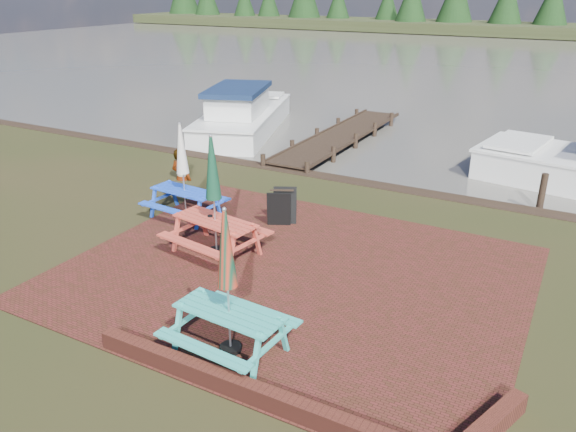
# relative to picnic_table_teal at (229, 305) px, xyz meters

# --- Properties ---
(ground) EXTENTS (120.00, 120.00, 0.00)m
(ground) POSITION_rel_picnic_table_teal_xyz_m (-0.34, 1.77, -0.87)
(ground) COLOR black
(ground) RESTS_ON ground
(paving) EXTENTS (9.00, 7.50, 0.02)m
(paving) POSITION_rel_picnic_table_teal_xyz_m (-0.34, 2.77, -0.86)
(paving) COLOR #381B11
(paving) RESTS_ON ground
(brick_wall) EXTENTS (6.21, 1.79, 0.30)m
(brick_wall) POSITION_rel_picnic_table_teal_xyz_m (1.80, -0.65, -0.72)
(brick_wall) COLOR #4C1E16
(brick_wall) RESTS_ON ground
(water) EXTENTS (120.00, 60.00, 0.02)m
(water) POSITION_rel_picnic_table_teal_xyz_m (-0.34, 38.77, -0.87)
(water) COLOR #47443D
(water) RESTS_ON ground
(far_treeline) EXTENTS (120.00, 10.00, 8.10)m
(far_treeline) POSITION_rel_picnic_table_teal_xyz_m (-0.34, 67.77, 2.42)
(far_treeline) COLOR black
(far_treeline) RESTS_ON ground
(picnic_table_teal) EXTENTS (1.88, 1.70, 2.47)m
(picnic_table_teal) POSITION_rel_picnic_table_teal_xyz_m (0.00, 0.00, 0.00)
(picnic_table_teal) COLOR teal
(picnic_table_teal) RESTS_ON ground
(picnic_table_red) EXTENTS (2.15, 1.98, 2.65)m
(picnic_table_red) POSITION_rel_picnic_table_teal_xyz_m (-2.26, 2.80, 0.06)
(picnic_table_red) COLOR #B93F2F
(picnic_table_red) RESTS_ON ground
(picnic_table_blue) EXTENTS (1.85, 1.67, 2.40)m
(picnic_table_blue) POSITION_rel_picnic_table_teal_xyz_m (-4.14, 4.14, -0.02)
(picnic_table_blue) COLOR blue
(picnic_table_blue) RESTS_ON ground
(chalkboard) EXTENTS (0.61, 0.76, 0.92)m
(chalkboard) POSITION_rel_picnic_table_teal_xyz_m (-1.76, 4.86, -0.39)
(chalkboard) COLOR black
(chalkboard) RESTS_ON ground
(jetty) EXTENTS (1.76, 9.08, 1.00)m
(jetty) POSITION_rel_picnic_table_teal_xyz_m (-3.84, 13.04, -0.75)
(jetty) COLOR black
(jetty) RESTS_ON ground
(boat_jetty) EXTENTS (4.81, 7.90, 2.17)m
(boat_jetty) POSITION_rel_picnic_table_teal_xyz_m (-8.04, 12.85, -0.42)
(boat_jetty) COLOR silver
(boat_jetty) RESTS_ON ground
(person) EXTENTS (0.72, 0.50, 1.90)m
(person) POSITION_rel_picnic_table_teal_xyz_m (-6.12, 6.43, 0.09)
(person) COLOR gray
(person) RESTS_ON ground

